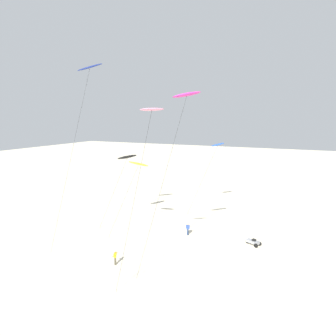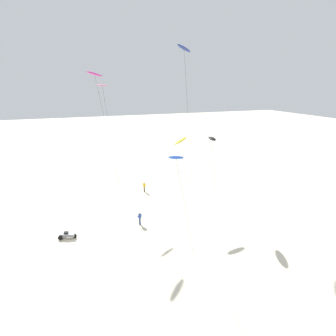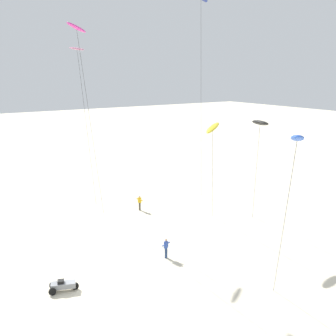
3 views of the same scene
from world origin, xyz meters
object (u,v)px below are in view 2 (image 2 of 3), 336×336
at_px(kite_magenta, 95,75).
at_px(kite_black, 212,139).
at_px(kite_navy, 184,51).
at_px(kite_flyer_middle, 144,187).
at_px(kite_pink, 103,88).
at_px(beach_buggy, 67,235).
at_px(kite_flyer_nearest, 140,218).
at_px(kite_yellow, 180,141).
at_px(kite_blue, 176,159).

bearing_deg(kite_magenta, kite_black, 54.84).
bearing_deg(kite_black, kite_navy, -177.25).
relative_size(kite_magenta, kite_flyer_middle, 11.50).
height_order(kite_pink, beach_buggy, kite_pink).
bearing_deg(kite_flyer_nearest, kite_pink, -173.53).
bearing_deg(kite_pink, kite_navy, 64.73).
xyz_separation_m(kite_yellow, kite_blue, (15.06, -6.86, 1.67)).
bearing_deg(kite_navy, kite_flyer_middle, -122.80).
relative_size(kite_magenta, beach_buggy, 9.06).
bearing_deg(kite_navy, kite_yellow, -26.91).
relative_size(kite_black, kite_flyer_middle, 6.58).
relative_size(kite_navy, kite_flyer_nearest, 13.70).
relative_size(kite_blue, kite_flyer_nearest, 7.29).
xyz_separation_m(kite_magenta, kite_yellow, (6.80, 9.75, -8.53)).
xyz_separation_m(kite_navy, beach_buggy, (8.64, -18.50, -21.56)).
height_order(kite_yellow, kite_blue, kite_blue).
height_order(kite_blue, kite_flyer_nearest, kite_blue).
relative_size(kite_blue, kite_pink, 0.70).
xyz_separation_m(kite_navy, kite_black, (8.41, 0.40, -11.47)).
distance_m(kite_magenta, kite_blue, 23.09).
height_order(kite_blue, kite_flyer_middle, kite_blue).
height_order(kite_magenta, kite_black, kite_magenta).
relative_size(kite_magenta, kite_pink, 1.11).
distance_m(kite_navy, kite_flyer_nearest, 24.57).
bearing_deg(beach_buggy, kite_flyer_nearest, 92.66).
xyz_separation_m(kite_navy, kite_yellow, (5.93, -3.01, -11.99)).
relative_size(kite_pink, kite_flyer_middle, 10.40).
height_order(kite_navy, kite_yellow, kite_navy).
distance_m(kite_pink, kite_flyer_nearest, 20.87).
height_order(kite_yellow, kite_black, kite_black).
bearing_deg(kite_flyer_nearest, kite_yellow, 109.35).
height_order(kite_navy, kite_black, kite_navy).
bearing_deg(beach_buggy, kite_magenta, 148.88).
distance_m(kite_navy, beach_buggy, 29.69).
xyz_separation_m(kite_blue, kite_flyer_nearest, (-12.77, 0.33, -10.77)).
height_order(kite_magenta, kite_pink, kite_magenta).
relative_size(kite_yellow, kite_blue, 0.87).
xyz_separation_m(kite_flyer_nearest, kite_flyer_middle, (-11.69, 4.17, 0.00)).
bearing_deg(kite_magenta, kite_flyer_middle, 109.37).
bearing_deg(kite_navy, beach_buggy, -64.96).
distance_m(kite_flyer_nearest, beach_buggy, 8.98).
xyz_separation_m(kite_pink, beach_buggy, (13.86, -7.44, -16.35)).
distance_m(kite_pink, kite_flyer_middle, 16.96).
bearing_deg(kite_flyer_nearest, kite_magenta, -160.48).
bearing_deg(kite_pink, beach_buggy, -28.21).
relative_size(kite_magenta, kite_flyer_nearest, 11.50).
bearing_deg(kite_yellow, kite_magenta, -124.89).
distance_m(kite_navy, kite_magenta, 13.25).
relative_size(kite_yellow, kite_black, 0.96).
height_order(kite_pink, kite_flyer_nearest, kite_pink).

